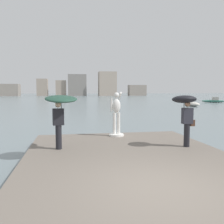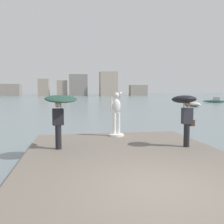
{
  "view_description": "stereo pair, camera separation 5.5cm",
  "coord_description": "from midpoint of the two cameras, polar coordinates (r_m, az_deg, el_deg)",
  "views": [
    {
      "loc": [
        -1.92,
        -5.02,
        2.51
      ],
      "look_at": [
        0.0,
        5.99,
        1.55
      ],
      "focal_mm": 39.32,
      "sensor_mm": 36.0,
      "label": 1
    },
    {
      "loc": [
        -1.87,
        -5.03,
        2.51
      ],
      "look_at": [
        0.0,
        5.99,
        1.55
      ],
      "focal_mm": 39.32,
      "sensor_mm": 36.0,
      "label": 2
    }
  ],
  "objects": [
    {
      "name": "ground_plane",
      "position": [
        45.14,
        -7.48,
        1.7
      ],
      "size": [
        400.0,
        400.0,
        0.0
      ],
      "primitive_type": "plane",
      "color": "slate"
    },
    {
      "name": "pier",
      "position": [
        7.64,
        5.07,
        -12.72
      ],
      "size": [
        6.84,
        10.01,
        0.4
      ],
      "primitive_type": "cube",
      "color": "#70665B",
      "rests_on": "ground"
    },
    {
      "name": "statue_white_figure",
      "position": [
        11.49,
        0.89,
        -0.98
      ],
      "size": [
        0.7,
        0.91,
        2.08
      ],
      "color": "white",
      "rests_on": "pier"
    },
    {
      "name": "onlooker_left",
      "position": [
        9.06,
        -12.1,
        1.4
      ],
      "size": [
        1.38,
        1.39,
        2.01
      ],
      "color": "black",
      "rests_on": "pier"
    },
    {
      "name": "onlooker_right",
      "position": [
        9.61,
        16.49,
        1.18
      ],
      "size": [
        0.93,
        0.95,
        1.98
      ],
      "color": "black",
      "rests_on": "pier"
    },
    {
      "name": "boat_mid",
      "position": [
        57.95,
        22.56,
        2.46
      ],
      "size": [
        4.91,
        3.27,
        1.18
      ],
      "color": "#336B5B",
      "rests_on": "ground"
    },
    {
      "name": "boat_far",
      "position": [
        42.77,
        18.06,
        1.79
      ],
      "size": [
        1.56,
        4.41,
        0.71
      ],
      "color": "silver",
      "rests_on": "ground"
    },
    {
      "name": "distant_skyline",
      "position": [
        127.97,
        -8.33,
        5.88
      ],
      "size": [
        75.11,
        11.58,
        12.18
      ],
      "color": "gray",
      "rests_on": "ground"
    }
  ]
}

